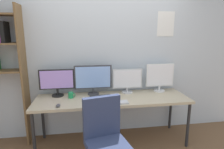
% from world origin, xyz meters
% --- Properties ---
extents(wall_back, '(4.70, 0.11, 2.60)m').
position_xyz_m(wall_back, '(0.00, 1.02, 1.30)').
color(wall_back, silver).
rests_on(wall_back, ground_plane).
extents(desk, '(2.30, 0.68, 0.74)m').
position_xyz_m(desk, '(0.00, 0.60, 0.69)').
color(desk, tan).
rests_on(desk, ground_plane).
extents(office_chair, '(0.53, 0.53, 0.99)m').
position_xyz_m(office_chair, '(-0.20, -0.17, 0.40)').
color(office_chair, '#2D2D33').
rests_on(office_chair, ground_plane).
extents(monitor_far_left, '(0.53, 0.18, 0.42)m').
position_xyz_m(monitor_far_left, '(-0.83, 0.81, 0.98)').
color(monitor_far_left, black).
rests_on(monitor_far_left, desk).
extents(monitor_center_left, '(0.59, 0.18, 0.47)m').
position_xyz_m(monitor_center_left, '(-0.28, 0.81, 1.00)').
color(monitor_center_left, '#38383D').
rests_on(monitor_center_left, desk).
extents(monitor_center_right, '(0.48, 0.18, 0.39)m').
position_xyz_m(monitor_center_right, '(0.28, 0.81, 0.95)').
color(monitor_center_right, silver).
rests_on(monitor_center_right, desk).
extents(monitor_far_right, '(0.47, 0.18, 0.47)m').
position_xyz_m(monitor_far_right, '(0.83, 0.81, 0.99)').
color(monitor_far_right, silver).
rests_on(monitor_far_right, desk).
extents(keyboard_main, '(0.37, 0.13, 0.02)m').
position_xyz_m(keyboard_main, '(0.00, 0.37, 0.75)').
color(keyboard_main, silver).
rests_on(keyboard_main, desk).
extents(computer_mouse, '(0.06, 0.10, 0.03)m').
position_xyz_m(computer_mouse, '(-0.77, 0.36, 0.76)').
color(computer_mouse, '#38383D').
rests_on(computer_mouse, desk).
extents(laptop_closed, '(0.34, 0.26, 0.02)m').
position_xyz_m(laptop_closed, '(-0.17, 0.59, 0.75)').
color(laptop_closed, '#2D2D2D').
rests_on(laptop_closed, desk).
extents(coffee_mug, '(0.11, 0.08, 0.09)m').
position_xyz_m(coffee_mug, '(-0.62, 0.68, 0.79)').
color(coffee_mug, '#1E8C4C').
rests_on(coffee_mug, desk).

